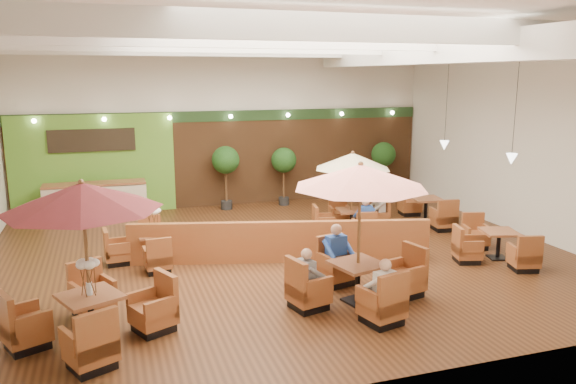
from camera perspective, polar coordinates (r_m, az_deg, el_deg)
name	(u,v)px	position (r m, az deg, el deg)	size (l,w,h in m)	color
room	(277,105)	(14.54, -1.08, 8.78)	(14.04, 14.00, 5.52)	#381E0F
service_counter	(96,202)	(18.18, -18.93, -0.95)	(3.00, 0.75, 1.18)	beige
booth_divider	(280,242)	(13.42, -0.81, -5.08)	(7.19, 0.18, 0.99)	brown
table_0	(85,234)	(9.75, -19.93, -4.00)	(2.90, 2.90, 2.77)	brown
table_1	(360,209)	(10.80, 7.28, -1.68)	(2.87, 2.87, 2.81)	brown
table_2	(352,177)	(15.75, 6.54, 1.55)	(2.35, 2.35, 2.34)	brown
table_3	(145,244)	(13.89, -14.33, -5.12)	(1.58, 2.33, 1.46)	brown
table_4	(489,246)	(14.48, 19.76, -5.22)	(1.74, 2.50, 0.89)	brown
table_5	(426,210)	(17.54, 13.81, -1.83)	(0.97, 2.62, 0.96)	brown
topiary_0	(226,162)	(18.57, -6.35, 3.00)	(0.91, 0.91, 2.12)	black
topiary_1	(284,162)	(19.09, -0.43, 3.02)	(0.86, 0.86, 1.99)	black
topiary_2	(383,157)	(20.53, 9.67, 3.57)	(0.88, 0.88, 2.03)	black
diner_0	(383,284)	(10.26, 9.60, -9.21)	(0.41, 0.36, 0.77)	silver
diner_1	(337,249)	(12.00, 5.04, -5.79)	(0.45, 0.38, 0.85)	#274EAA
diner_2	(309,272)	(10.74, 2.10, -8.11)	(0.36, 0.40, 0.75)	slate
diner_3	(365,214)	(15.19, 7.80, -2.27)	(0.37, 0.30, 0.73)	#274EAA
diner_4	(379,205)	(16.30, 9.20, -1.33)	(0.32, 0.38, 0.73)	silver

